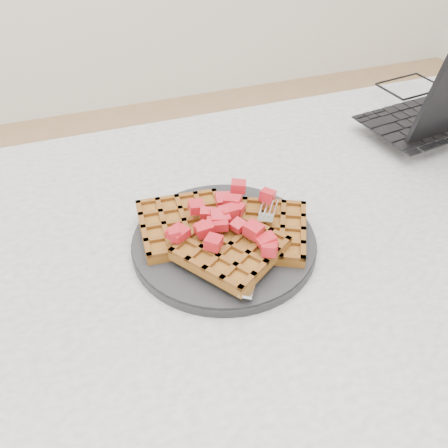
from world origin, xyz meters
The scene contains 6 objects.
table centered at (0.00, 0.00, 0.64)m, with size 1.20×0.80×0.75m.
plate centered at (-0.11, 0.03, 0.76)m, with size 0.25×0.25×0.02m, color black.
waffles centered at (-0.11, 0.03, 0.78)m, with size 0.24×0.22×0.03m.
strawberry_pile centered at (-0.11, 0.03, 0.80)m, with size 0.15×0.15×0.02m, color #9B000D, non-canonical shape.
fork centered at (-0.07, -0.01, 0.77)m, with size 0.02×0.18×0.02m, color silver, non-canonical shape.
laptop centered at (0.40, 0.24, 0.79)m, with size 0.40×0.32×0.25m.
Camera 1 is at (-0.28, -0.44, 1.21)m, focal length 40.00 mm.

